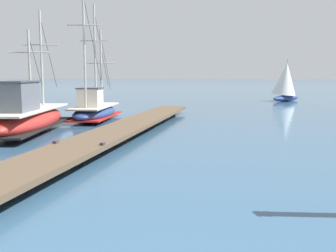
{
  "coord_description": "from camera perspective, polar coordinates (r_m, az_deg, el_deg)",
  "views": [
    {
      "loc": [
        0.02,
        -1.58,
        2.67
      ],
      "look_at": [
        -2.45,
        7.81,
        1.4
      ],
      "focal_mm": 42.78,
      "sensor_mm": 36.0,
      "label": 1
    }
  ],
  "objects": [
    {
      "name": "fishing_boat_1",
      "position": [
        23.44,
        -10.45,
        2.28
      ],
      "size": [
        2.85,
        6.91,
        7.13
      ],
      "color": "navy",
      "rests_on": "ground"
    },
    {
      "name": "distant_sailboat",
      "position": [
        40.68,
        16.39,
        6.04
      ],
      "size": [
        3.4,
        4.5,
        4.12
      ],
      "color": "navy",
      "rests_on": "ground"
    },
    {
      "name": "floating_dock",
      "position": [
        17.08,
        -6.48,
        -0.35
      ],
      "size": [
        2.9,
        22.33,
        0.53
      ],
      "color": "brown",
      "rests_on": "ground"
    },
    {
      "name": "fishing_boat_0",
      "position": [
        19.03,
        -19.37,
        1.21
      ],
      "size": [
        3.75,
        8.26,
        5.75
      ],
      "color": "#AD2823",
      "rests_on": "ground"
    }
  ]
}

